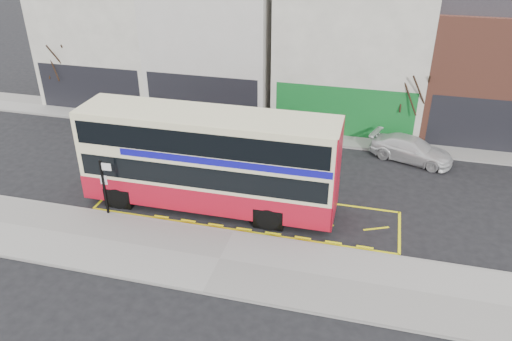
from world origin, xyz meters
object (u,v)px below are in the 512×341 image
(car_white, at_px, (411,149))
(street_tree_right, at_px, (416,81))
(bus_stop_post, at_px, (105,182))
(double_decker_bus, at_px, (209,160))
(car_silver, at_px, (135,119))
(street_tree_left, at_px, (59,50))
(car_grey, at_px, (274,131))

(car_white, relative_size, street_tree_right, 0.82)
(bus_stop_post, bearing_deg, double_decker_bus, 21.90)
(bus_stop_post, xyz_separation_m, car_white, (13.46, 9.30, -1.13))
(double_decker_bus, distance_m, car_silver, 10.93)
(car_white, distance_m, street_tree_left, 23.66)
(car_grey, bearing_deg, bus_stop_post, 165.28)
(bus_stop_post, xyz_separation_m, car_silver, (-3.43, 9.52, -1.16))
(double_decker_bus, xyz_separation_m, car_grey, (1.33, 7.61, -1.70))
(car_white, bearing_deg, car_grey, 106.14)
(double_decker_bus, bearing_deg, street_tree_left, 144.14)
(double_decker_bus, relative_size, bus_stop_post, 4.37)
(bus_stop_post, relative_size, street_tree_left, 0.46)
(car_silver, bearing_deg, car_white, -83.09)
(street_tree_left, relative_size, street_tree_right, 1.05)
(car_grey, distance_m, street_tree_left, 15.92)
(double_decker_bus, distance_m, car_white, 11.90)
(bus_stop_post, bearing_deg, car_silver, 106.82)
(double_decker_bus, height_order, street_tree_right, street_tree_right)
(car_grey, distance_m, car_white, 7.88)
(bus_stop_post, xyz_separation_m, car_grey, (5.59, 9.58, -1.02))
(car_silver, relative_size, street_tree_right, 0.66)
(street_tree_left, bearing_deg, car_white, -6.64)
(car_silver, height_order, car_grey, car_grey)
(street_tree_left, bearing_deg, bus_stop_post, -50.74)
(car_white, bearing_deg, car_silver, 107.44)
(car_silver, bearing_deg, car_grey, -81.95)
(car_silver, bearing_deg, bus_stop_post, -152.51)
(double_decker_bus, relative_size, car_silver, 3.20)
(car_grey, distance_m, street_tree_right, 8.59)
(car_white, height_order, street_tree_left, street_tree_left)
(street_tree_left, height_order, street_tree_right, street_tree_left)
(street_tree_left, distance_m, street_tree_right, 23.12)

